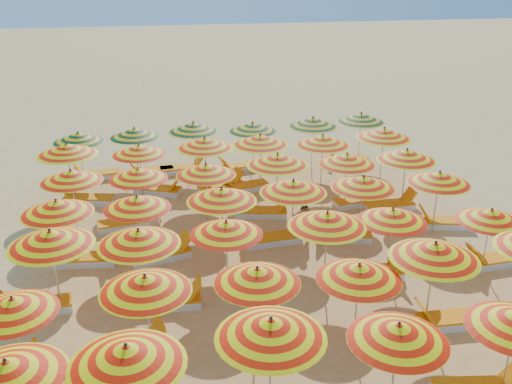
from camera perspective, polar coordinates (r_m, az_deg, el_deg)
ground at (r=17.16m, az=0.31°, el=-5.57°), size 120.00×120.00×0.00m
umbrella_0 at (r=10.52m, az=-23.67°, el=-16.07°), size 2.62×2.62×2.10m
umbrella_1 at (r=10.17m, az=-12.81°, el=-15.66°), size 2.03×2.03×2.15m
umbrella_2 at (r=10.49m, az=1.49°, el=-13.51°), size 2.35×2.35×2.18m
umbrella_3 at (r=10.98m, az=14.04°, el=-13.49°), size 2.13×2.13×1.99m
umbrella_6 at (r=12.51m, az=-23.14°, el=-10.41°), size 2.25×2.25×1.89m
umbrella_7 at (r=12.15m, az=-11.01°, el=-9.01°), size 2.30×2.30×2.06m
umbrella_8 at (r=12.30m, az=0.13°, el=-8.38°), size 2.33×2.33×2.00m
umbrella_9 at (r=12.65m, az=10.27°, el=-7.89°), size 2.32×2.32×1.99m
umbrella_10 at (r=13.55m, az=17.45°, el=-5.65°), size 2.29×2.29×2.18m
umbrella_12 at (r=14.36m, az=-19.86°, el=-4.38°), size 2.62×2.62×2.17m
umbrella_13 at (r=13.93m, az=-11.65°, el=-4.46°), size 2.17×2.17×2.13m
umbrella_14 at (r=14.40m, az=-3.00°, el=-3.63°), size 2.19×2.19×1.98m
umbrella_15 at (r=14.60m, az=7.14°, el=-2.76°), size 2.20×2.20×2.15m
umbrella_16 at (r=15.52m, az=13.49°, el=-2.29°), size 2.16×2.16×1.97m
umbrella_17 at (r=16.44m, az=22.44°, el=-2.21°), size 2.21×2.21×1.91m
umbrella_18 at (r=16.26m, az=-19.32°, el=-1.43°), size 2.13×2.13×2.08m
umbrella_19 at (r=16.16m, az=-11.81°, el=-1.04°), size 2.13×2.13×1.99m
umbrella_20 at (r=16.06m, az=-3.46°, el=-0.29°), size 2.38×2.38×2.12m
umbrella_21 at (r=16.66m, az=3.75°, el=0.55°), size 2.34×2.34×2.12m
umbrella_22 at (r=17.37m, az=10.68°, el=0.96°), size 2.26×2.26×2.06m
umbrella_23 at (r=18.32m, az=17.85°, el=1.36°), size 2.26×2.26×2.05m
umbrella_24 at (r=18.52m, az=-18.01°, el=1.54°), size 2.02×2.02×2.04m
umbrella_25 at (r=18.35m, az=-11.70°, el=1.80°), size 2.17×2.17×1.97m
umbrella_26 at (r=18.22m, az=-5.02°, el=2.24°), size 2.34×2.34×2.04m
umbrella_27 at (r=18.69m, az=2.17°, el=3.24°), size 2.54×2.54×2.17m
umbrella_28 at (r=19.33m, az=9.08°, el=3.25°), size 2.29×2.29×2.03m
umbrella_29 at (r=19.90m, az=14.82°, el=3.60°), size 2.18×2.18×2.14m
umbrella_30 at (r=20.65m, az=-18.39°, el=4.08°), size 2.71×2.71×2.21m
umbrella_31 at (r=20.58m, az=-11.63°, el=4.15°), size 2.05×2.05×1.99m
umbrella_32 at (r=20.45m, az=-5.14°, el=4.89°), size 2.32×2.32×2.18m
umbrella_33 at (r=20.68m, az=0.44°, el=5.23°), size 2.15×2.15×2.19m
umbrella_34 at (r=21.03m, az=6.68°, el=5.16°), size 2.55×2.55×2.11m
umbrella_35 at (r=21.93m, az=12.68°, el=5.73°), size 2.36×2.36×2.21m
umbrella_36 at (r=22.50m, az=-17.34°, el=5.24°), size 2.14×2.14×2.03m
umbrella_37 at (r=22.53m, az=-12.05°, el=5.82°), size 2.48×2.48×2.03m
umbrella_38 at (r=22.63m, az=-6.28°, el=6.47°), size 2.40×2.40×2.13m
umbrella_39 at (r=22.90m, az=-0.33°, el=6.53°), size 2.35×2.35×2.00m
umbrella_40 at (r=23.18m, az=5.71°, el=6.98°), size 2.59×2.59×2.17m
umbrella_41 at (r=24.24m, az=10.45°, el=7.33°), size 2.23×2.23×2.13m
lounger_3 at (r=13.12m, az=-12.73°, el=-15.35°), size 1.82×1.02×0.69m
lounger_4 at (r=14.50m, az=18.84°, el=-12.02°), size 1.75×0.63×0.69m
lounger_5 at (r=15.20m, az=-21.31°, el=-10.69°), size 1.78×0.74×0.69m
lounger_6 at (r=14.59m, az=-8.74°, el=-10.70°), size 1.76×0.66×0.69m
lounger_7 at (r=15.90m, az=11.57°, el=-7.90°), size 1.77×0.72×0.69m
lounger_8 at (r=17.51m, az=22.73°, el=-6.32°), size 1.77×0.70×0.69m
lounger_9 at (r=16.93m, az=-16.57°, el=-6.44°), size 1.79×0.77×0.69m
lounger_10 at (r=16.68m, az=-9.33°, el=-6.18°), size 1.82×1.00×0.69m
lounger_11 at (r=17.34m, az=1.59°, el=-4.70°), size 1.78×0.73×0.69m
lounger_12 at (r=17.77m, az=8.59°, el=-4.26°), size 1.82×1.02×0.69m
lounger_13 at (r=19.33m, az=18.33°, el=-2.91°), size 1.82×0.98×0.69m
lounger_14 at (r=18.78m, az=-12.85°, el=-3.05°), size 1.81×0.88×0.69m
lounger_15 at (r=19.09m, az=0.73°, el=-2.02°), size 1.82×0.96×0.69m
lounger_16 at (r=20.29m, az=10.22°, el=-0.85°), size 1.80×0.82×0.69m
lounger_17 at (r=20.14m, az=13.28°, el=-1.30°), size 1.75×0.63×0.69m
lounger_18 at (r=20.97m, az=-16.52°, el=-0.67°), size 1.82×0.95×0.69m
lounger_19 at (r=21.19m, az=-9.69°, el=0.22°), size 1.82×1.22×0.69m
lounger_20 at (r=21.30m, az=-3.44°, el=0.63°), size 1.82×1.17×0.69m
lounger_21 at (r=21.15m, az=-1.14°, el=0.51°), size 1.82×1.02×0.69m
lounger_22 at (r=23.15m, az=-15.60°, el=1.64°), size 1.80×0.83×0.69m
lounger_23 at (r=23.08m, az=-10.48°, el=2.05°), size 1.80×0.86×0.69m
lounger_24 at (r=23.16m, az=-7.34°, el=2.32°), size 1.77×0.72×0.69m
lounger_25 at (r=23.14m, az=-1.70°, el=2.49°), size 1.82×1.03×0.69m
lounger_26 at (r=24.38m, az=9.00°, el=3.27°), size 1.77×0.72×0.69m
beachgoer_a at (r=17.61m, az=-10.15°, el=-2.87°), size 0.54×0.45×1.26m
beachgoer_b at (r=17.70m, az=4.64°, el=-2.41°), size 0.68×0.56×1.28m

